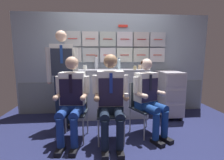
{
  "coord_description": "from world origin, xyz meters",
  "views": [
    {
      "loc": [
        -0.38,
        -2.27,
        1.27
      ],
      "look_at": [
        -0.14,
        0.33,
        0.88
      ],
      "focal_mm": 26.43,
      "sensor_mm": 36.0,
      "label": 1
    }
  ],
  "objects_px": {
    "folding_chair_left": "(75,105)",
    "water_bottle_tall": "(76,64)",
    "folding_chair_by_counter": "(142,102)",
    "espresso_cup_small": "(135,68)",
    "crew_member_right": "(111,95)",
    "crew_member_left": "(72,96)",
    "crew_member_by_counter": "(149,95)",
    "folding_chair_right": "(110,106)",
    "service_trolley": "(169,93)",
    "crew_member_standing": "(63,71)"
  },
  "relations": [
    {
      "from": "crew_member_left",
      "to": "folding_chair_left",
      "type": "bearing_deg",
      "value": 83.62
    },
    {
      "from": "folding_chair_right",
      "to": "crew_member_by_counter",
      "type": "distance_m",
      "value": 0.63
    },
    {
      "from": "crew_member_right",
      "to": "folding_chair_right",
      "type": "bearing_deg",
      "value": 89.25
    },
    {
      "from": "crew_member_by_counter",
      "to": "espresso_cup_small",
      "type": "bearing_deg",
      "value": 94.84
    },
    {
      "from": "folding_chair_by_counter",
      "to": "espresso_cup_small",
      "type": "relative_size",
      "value": 11.43
    },
    {
      "from": "crew_member_standing",
      "to": "espresso_cup_small",
      "type": "xyz_separation_m",
      "value": [
        1.34,
        0.27,
        0.03
      ]
    },
    {
      "from": "crew_member_right",
      "to": "water_bottle_tall",
      "type": "bearing_deg",
      "value": 120.69
    },
    {
      "from": "crew_member_left",
      "to": "folding_chair_by_counter",
      "type": "height_order",
      "value": "crew_member_left"
    },
    {
      "from": "crew_member_left",
      "to": "crew_member_by_counter",
      "type": "relative_size",
      "value": 1.03
    },
    {
      "from": "service_trolley",
      "to": "espresso_cup_small",
      "type": "relative_size",
      "value": 13.07
    },
    {
      "from": "folding_chair_left",
      "to": "folding_chair_right",
      "type": "xyz_separation_m",
      "value": [
        0.55,
        -0.09,
        0.0
      ]
    },
    {
      "from": "folding_chair_by_counter",
      "to": "crew_member_by_counter",
      "type": "xyz_separation_m",
      "value": [
        0.07,
        -0.15,
        0.16
      ]
    },
    {
      "from": "service_trolley",
      "to": "crew_member_right",
      "type": "distance_m",
      "value": 1.61
    },
    {
      "from": "crew_member_by_counter",
      "to": "crew_member_standing",
      "type": "bearing_deg",
      "value": 161.62
    },
    {
      "from": "folding_chair_right",
      "to": "water_bottle_tall",
      "type": "height_order",
      "value": "water_bottle_tall"
    },
    {
      "from": "folding_chair_left",
      "to": "water_bottle_tall",
      "type": "distance_m",
      "value": 0.96
    },
    {
      "from": "folding_chair_right",
      "to": "espresso_cup_small",
      "type": "xyz_separation_m",
      "value": [
        0.55,
        0.76,
        0.53
      ]
    },
    {
      "from": "folding_chair_left",
      "to": "folding_chair_right",
      "type": "bearing_deg",
      "value": -9.79
    },
    {
      "from": "service_trolley",
      "to": "folding_chair_right",
      "type": "bearing_deg",
      "value": -148.24
    },
    {
      "from": "service_trolley",
      "to": "folding_chair_by_counter",
      "type": "relative_size",
      "value": 1.14
    },
    {
      "from": "espresso_cup_small",
      "to": "folding_chair_by_counter",
      "type": "bearing_deg",
      "value": -90.45
    },
    {
      "from": "service_trolley",
      "to": "folding_chair_left",
      "type": "relative_size",
      "value": 1.14
    },
    {
      "from": "folding_chair_left",
      "to": "water_bottle_tall",
      "type": "xyz_separation_m",
      "value": [
        -0.05,
        0.75,
        0.59
      ]
    },
    {
      "from": "service_trolley",
      "to": "crew_member_by_counter",
      "type": "distance_m",
      "value": 1.04
    },
    {
      "from": "crew_member_right",
      "to": "water_bottle_tall",
      "type": "distance_m",
      "value": 1.23
    },
    {
      "from": "crew_member_by_counter",
      "to": "crew_member_standing",
      "type": "xyz_separation_m",
      "value": [
        -1.4,
        0.47,
        0.34
      ]
    },
    {
      "from": "crew_member_by_counter",
      "to": "espresso_cup_small",
      "type": "height_order",
      "value": "crew_member_by_counter"
    },
    {
      "from": "folding_chair_left",
      "to": "crew_member_by_counter",
      "type": "distance_m",
      "value": 1.18
    },
    {
      "from": "service_trolley",
      "to": "crew_member_standing",
      "type": "distance_m",
      "value": 2.15
    },
    {
      "from": "folding_chair_right",
      "to": "crew_member_by_counter",
      "type": "relative_size",
      "value": 0.68
    },
    {
      "from": "folding_chair_left",
      "to": "water_bottle_tall",
      "type": "height_order",
      "value": "water_bottle_tall"
    },
    {
      "from": "espresso_cup_small",
      "to": "crew_member_left",
      "type": "bearing_deg",
      "value": -143.74
    },
    {
      "from": "folding_chair_left",
      "to": "crew_member_standing",
      "type": "bearing_deg",
      "value": 121.64
    },
    {
      "from": "service_trolley",
      "to": "folding_chair_left",
      "type": "xyz_separation_m",
      "value": [
        -1.83,
        -0.7,
        -0.0
      ]
    },
    {
      "from": "crew_member_standing",
      "to": "water_bottle_tall",
      "type": "relative_size",
      "value": 7.37
    },
    {
      "from": "folding_chair_by_counter",
      "to": "water_bottle_tall",
      "type": "distance_m",
      "value": 1.46
    },
    {
      "from": "crew_member_by_counter",
      "to": "espresso_cup_small",
      "type": "xyz_separation_m",
      "value": [
        -0.06,
        0.74,
        0.37
      ]
    },
    {
      "from": "crew_member_right",
      "to": "crew_member_by_counter",
      "type": "height_order",
      "value": "crew_member_right"
    },
    {
      "from": "water_bottle_tall",
      "to": "espresso_cup_small",
      "type": "height_order",
      "value": "water_bottle_tall"
    },
    {
      "from": "service_trolley",
      "to": "crew_member_right",
      "type": "bearing_deg",
      "value": -143.5
    },
    {
      "from": "water_bottle_tall",
      "to": "folding_chair_right",
      "type": "bearing_deg",
      "value": -54.81
    },
    {
      "from": "crew_member_right",
      "to": "folding_chair_by_counter",
      "type": "bearing_deg",
      "value": 30.35
    },
    {
      "from": "folding_chair_by_counter",
      "to": "espresso_cup_small",
      "type": "height_order",
      "value": "espresso_cup_small"
    },
    {
      "from": "folding_chair_by_counter",
      "to": "water_bottle_tall",
      "type": "bearing_deg",
      "value": 149.14
    },
    {
      "from": "service_trolley",
      "to": "espresso_cup_small",
      "type": "bearing_deg",
      "value": -177.04
    },
    {
      "from": "folding_chair_right",
      "to": "crew_member_right",
      "type": "height_order",
      "value": "crew_member_right"
    },
    {
      "from": "service_trolley",
      "to": "crew_member_by_counter",
      "type": "relative_size",
      "value": 0.78
    },
    {
      "from": "crew_member_left",
      "to": "espresso_cup_small",
      "type": "relative_size",
      "value": 17.33
    },
    {
      "from": "crew_member_left",
      "to": "water_bottle_tall",
      "type": "distance_m",
      "value": 1.0
    },
    {
      "from": "crew_member_standing",
      "to": "folding_chair_right",
      "type": "bearing_deg",
      "value": -31.54
    }
  ]
}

